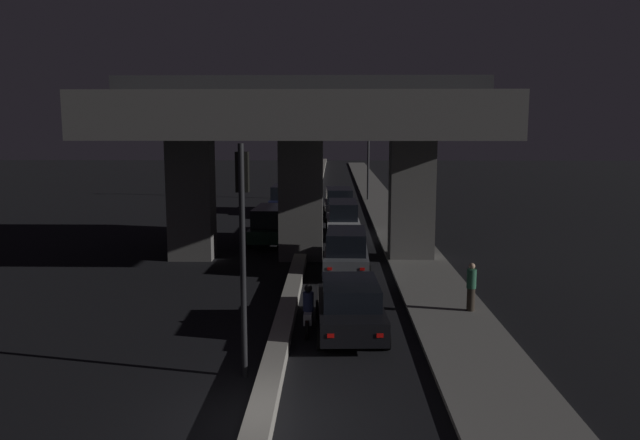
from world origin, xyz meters
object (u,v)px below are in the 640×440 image
object	(u,v)px
motorcycle_white_filtering_near	(308,312)
car_grey_second	(346,251)
pedestrian_on_sidewalk	(471,287)
car_black_fourth	(339,203)
car_dark_green_lead_oncoming	(272,224)
street_lamp	(364,142)
car_black_lead	(350,306)
car_white_third	(343,218)
traffic_light_left_of_median	(243,221)
car_dark_blue_second_oncoming	(284,198)

from	to	relation	value
motorcycle_white_filtering_near	car_grey_second	bearing A→B (deg)	-8.35
pedestrian_on_sidewalk	car_black_fourth	bearing A→B (deg)	100.94
car_dark_green_lead_oncoming	street_lamp	bearing A→B (deg)	165.95
car_black_lead	car_grey_second	world-z (taller)	car_grey_second
street_lamp	car_white_third	distance (m)	17.06
car_black_lead	motorcycle_white_filtering_near	xyz separation A→B (m)	(-1.24, 0.05, -0.19)
traffic_light_left_of_median	car_black_fourth	distance (m)	26.63
street_lamp	car_black_fourth	world-z (taller)	street_lamp
pedestrian_on_sidewalk	street_lamp	bearing A→B (deg)	93.69
car_dark_green_lead_oncoming	pedestrian_on_sidewalk	size ratio (longest dim) A/B	3.10
traffic_light_left_of_median	car_black_fourth	xyz separation A→B (m)	(2.53, 26.36, -2.80)
street_lamp	car_dark_blue_second_oncoming	size ratio (longest dim) A/B	1.76
traffic_light_left_of_median	car_black_lead	size ratio (longest dim) A/B	1.30
street_lamp	pedestrian_on_sidewalk	size ratio (longest dim) A/B	5.08
street_lamp	car_dark_green_lead_oncoming	distance (m)	19.88
car_white_third	car_grey_second	bearing A→B (deg)	179.24
car_black_lead	car_dark_green_lead_oncoming	size ratio (longest dim) A/B	0.90
car_grey_second	car_black_fourth	bearing A→B (deg)	1.83
car_grey_second	car_white_third	size ratio (longest dim) A/B	0.85
motorcycle_white_filtering_near	car_dark_green_lead_oncoming	bearing A→B (deg)	11.11
car_white_third	car_dark_green_lead_oncoming	xyz separation A→B (m)	(-3.74, -2.15, -0.02)
traffic_light_left_of_median	motorcycle_white_filtering_near	distance (m)	4.83
car_dark_green_lead_oncoming	car_black_fourth	bearing A→B (deg)	160.57
car_dark_green_lead_oncoming	car_dark_blue_second_oncoming	xyz separation A→B (m)	(-0.29, 11.75, 0.01)
car_white_third	car_dark_green_lead_oncoming	size ratio (longest dim) A/B	0.98
car_grey_second	traffic_light_left_of_median	bearing A→B (deg)	167.24
car_dark_blue_second_oncoming	pedestrian_on_sidewalk	xyz separation A→B (m)	(7.97, -24.19, -0.09)
car_black_fourth	pedestrian_on_sidewalk	distance (m)	21.60
car_grey_second	car_black_fourth	world-z (taller)	car_black_fourth
traffic_light_left_of_median	car_black_lead	distance (m)	5.18
car_white_third	car_black_fourth	size ratio (longest dim) A/B	1.10
street_lamp	car_black_fourth	distance (m)	10.80
car_black_fourth	car_dark_blue_second_oncoming	xyz separation A→B (m)	(-3.88, 2.99, -0.03)
pedestrian_on_sidewalk	car_grey_second	bearing A→B (deg)	124.98
street_lamp	motorcycle_white_filtering_near	world-z (taller)	street_lamp
traffic_light_left_of_median	street_lamp	size ratio (longest dim) A/B	0.71
motorcycle_white_filtering_near	car_black_lead	bearing A→B (deg)	-91.18
car_black_lead	street_lamp	bearing A→B (deg)	-5.55
street_lamp	car_white_third	xyz separation A→B (m)	(-1.94, -16.53, -3.74)
traffic_light_left_of_median	car_black_lead	world-z (taller)	traffic_light_left_of_median
car_black_lead	car_dark_blue_second_oncoming	size ratio (longest dim) A/B	0.96
car_black_fourth	motorcycle_white_filtering_near	xyz separation A→B (m)	(-1.11, -23.06, -0.43)
traffic_light_left_of_median	car_white_third	distance (m)	20.14
car_black_fourth	pedestrian_on_sidewalk	bearing A→B (deg)	-171.32
traffic_light_left_of_median	car_dark_green_lead_oncoming	distance (m)	17.86
motorcycle_white_filtering_near	pedestrian_on_sidewalk	world-z (taller)	pedestrian_on_sidewalk
traffic_light_left_of_median	car_dark_green_lead_oncoming	size ratio (longest dim) A/B	1.16
traffic_light_left_of_median	car_white_third	xyz separation A→B (m)	(2.68, 19.75, -2.82)
traffic_light_left_of_median	car_grey_second	xyz separation A→B (m)	(2.69, 10.78, -2.88)
street_lamp	car_dark_green_lead_oncoming	size ratio (longest dim) A/B	1.64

